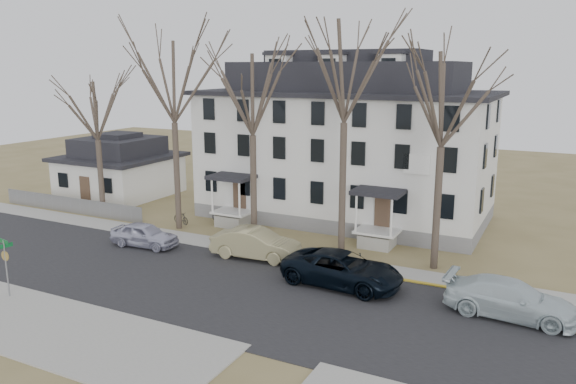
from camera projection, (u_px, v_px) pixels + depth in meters
The scene contains 20 objects.
ground at pixel (241, 313), 25.44m from camera, with size 120.00×120.00×0.00m, color olive.
main_road at pixel (263, 297), 27.19m from camera, with size 120.00×10.00×0.04m, color #27272A.
far_sidewalk at pixel (313, 260), 32.42m from camera, with size 120.00×2.00×0.08m, color #A09F97.
near_sidewalk_left at pixel (26, 321), 24.60m from camera, with size 20.00×5.00×0.08m, color #A09F97.
yellow_curb at pixel (393, 279), 29.44m from camera, with size 14.00×0.25×0.06m, color gold.
boarding_house at pixel (345, 145), 40.80m from camera, with size 20.80×12.36×12.05m.
small_house at pixel (120, 169), 48.56m from camera, with size 8.70×8.70×5.00m.
fence at pixel (71, 213), 42.94m from camera, with size 14.00×0.06×1.20m, color gray.
tree_far_left at pixel (173, 76), 36.56m from camera, with size 8.40×8.40×13.72m.
tree_mid_left at pixel (252, 89), 34.09m from camera, with size 7.80×7.80×12.74m.
tree_center at pixel (345, 64), 31.13m from camera, with size 9.00×9.00×14.70m.
tree_mid_right at pixel (444, 93), 29.04m from camera, with size 7.80×7.80×12.74m.
tree_bungalow at pixel (96, 107), 40.12m from camera, with size 6.60×6.60×10.78m.
car_silver at pixel (144, 235), 34.66m from camera, with size 1.74×4.32×1.47m, color silver.
car_tan at pixel (256, 244), 32.48m from camera, with size 1.83×5.24×1.72m, color tan.
car_navy at pixel (342, 270), 28.43m from camera, with size 2.84×6.16×1.71m, color black.
car_white at pixel (510, 300), 24.86m from camera, with size 2.31×5.69×1.65m, color silver.
bicycle_left at pixel (219, 217), 40.11m from camera, with size 0.55×1.58×0.83m, color black.
bicycle_right at pixel (181, 218), 39.63m from camera, with size 0.42×1.47×0.89m, color black.
street_sign at pixel (6, 260), 26.73m from camera, with size 0.84×0.84×2.94m.
Camera 1 is at (12.53, -20.15, 10.91)m, focal length 35.00 mm.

